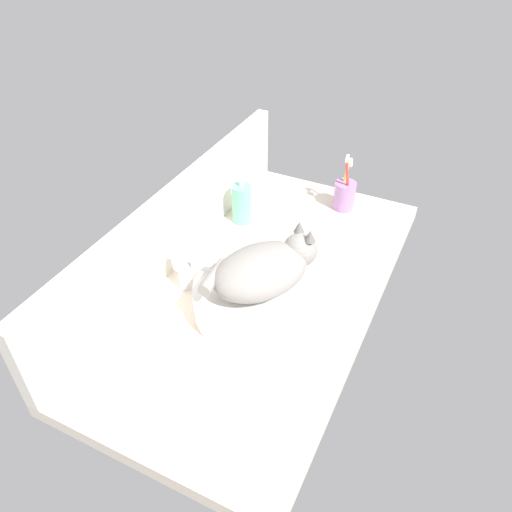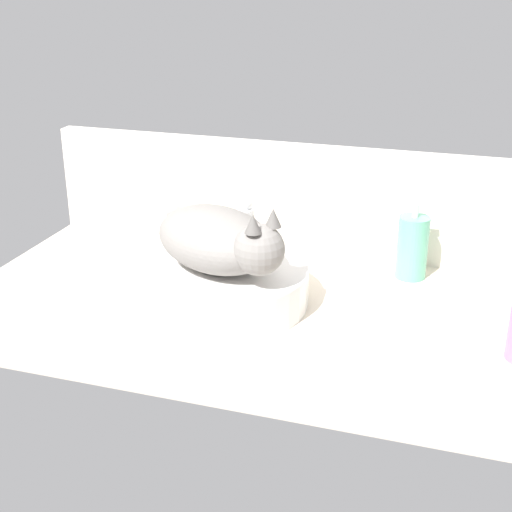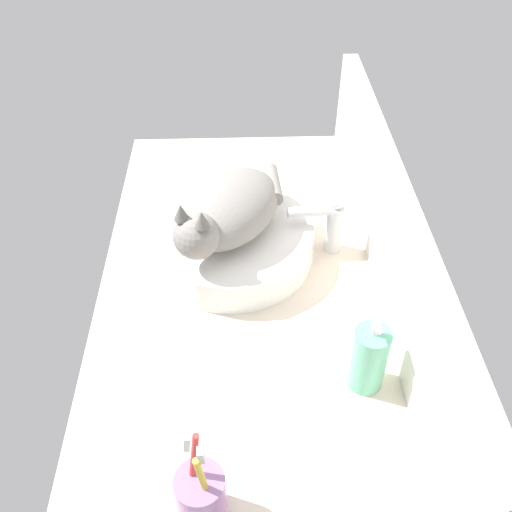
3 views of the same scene
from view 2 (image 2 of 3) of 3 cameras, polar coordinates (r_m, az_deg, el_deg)
ground_plane at (r=133.39cm, az=0.75°, el=-4.42°), size 113.28×58.56×4.00cm
backsplash_panel at (r=152.78cm, az=3.78°, el=4.62°), size 113.28×3.60×23.14cm
sink_basin at (r=131.08cm, az=-3.22°, el=-2.29°), size 33.94×33.94×7.04cm
cat at (r=126.50cm, az=-2.90°, el=1.34°), size 30.18×27.44×14.00cm
faucet at (r=147.71cm, az=-0.95°, el=2.28°), size 3.60×11.85×13.60cm
soap_dispenser at (r=143.44cm, az=12.40°, el=0.71°), size 6.04×6.04×15.92cm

